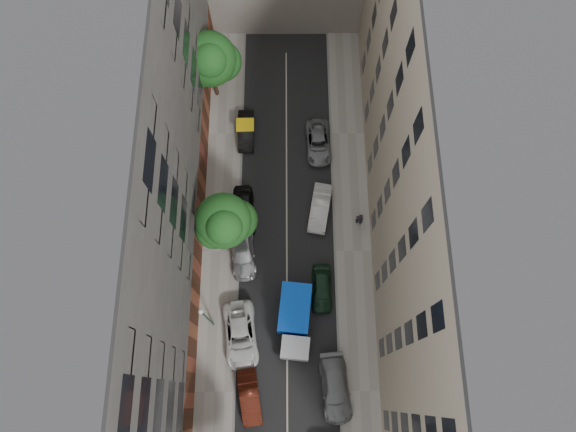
{
  "coord_description": "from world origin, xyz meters",
  "views": [
    {
      "loc": [
        0.06,
        -11.55,
        41.09
      ],
      "look_at": [
        0.1,
        1.0,
        6.0
      ],
      "focal_mm": 32.0,
      "sensor_mm": 36.0,
      "label": 1
    }
  ],
  "objects_px": {
    "car_right_4": "(318,143)",
    "pedestrian": "(359,219)",
    "car_left_2": "(241,335)",
    "lamp_post": "(206,317)",
    "car_right_3": "(320,208)",
    "car_left_5": "(246,131)",
    "tree_mid": "(225,223)",
    "car_right_2": "(322,289)",
    "car_left_3": "(243,252)",
    "tarp_truck": "(295,320)",
    "car_left_4": "(244,210)",
    "car_right_1": "(335,388)",
    "car_left_1": "(250,397)",
    "tree_far": "(211,61)"
  },
  "relations": [
    {
      "from": "car_left_1",
      "to": "car_left_4",
      "type": "xyz_separation_m",
      "value": [
        -0.8,
        14.8,
        0.07
      ]
    },
    {
      "from": "tarp_truck",
      "to": "car_right_4",
      "type": "relative_size",
      "value": 1.27
    },
    {
      "from": "car_left_1",
      "to": "car_left_2",
      "type": "distance_m",
      "value": 4.6
    },
    {
      "from": "car_right_4",
      "to": "tree_far",
      "type": "relative_size",
      "value": 0.61
    },
    {
      "from": "car_left_3",
      "to": "car_right_3",
      "type": "height_order",
      "value": "car_right_3"
    },
    {
      "from": "car_right_3",
      "to": "pedestrian",
      "type": "height_order",
      "value": "pedestrian"
    },
    {
      "from": "tarp_truck",
      "to": "car_right_4",
      "type": "bearing_deg",
      "value": 88.21
    },
    {
      "from": "car_left_1",
      "to": "tree_far",
      "type": "distance_m",
      "value": 27.07
    },
    {
      "from": "car_right_4",
      "to": "pedestrian",
      "type": "xyz_separation_m",
      "value": [
        3.22,
        -7.36,
        0.46
      ]
    },
    {
      "from": "car_left_3",
      "to": "tree_mid",
      "type": "distance_m",
      "value": 5.12
    },
    {
      "from": "lamp_post",
      "to": "tarp_truck",
      "type": "bearing_deg",
      "value": 0.86
    },
    {
      "from": "car_left_3",
      "to": "tree_far",
      "type": "xyz_separation_m",
      "value": [
        -2.7,
        15.27,
        4.45
      ]
    },
    {
      "from": "car_right_4",
      "to": "car_left_4",
      "type": "bearing_deg",
      "value": -137.97
    },
    {
      "from": "car_left_2",
      "to": "car_left_3",
      "type": "distance_m",
      "value": 6.67
    },
    {
      "from": "car_left_2",
      "to": "tree_mid",
      "type": "height_order",
      "value": "tree_mid"
    },
    {
      "from": "car_right_3",
      "to": "car_left_4",
      "type": "bearing_deg",
      "value": -168.39
    },
    {
      "from": "tarp_truck",
      "to": "pedestrian",
      "type": "bearing_deg",
      "value": 63.1
    },
    {
      "from": "car_right_4",
      "to": "tree_mid",
      "type": "distance_m",
      "value": 12.78
    },
    {
      "from": "car_left_5",
      "to": "lamp_post",
      "type": "xyz_separation_m",
      "value": [
        -2.2,
        -16.97,
        3.46
      ]
    },
    {
      "from": "car_right_2",
      "to": "lamp_post",
      "type": "relative_size",
      "value": 0.62
    },
    {
      "from": "car_left_2",
      "to": "car_right_3",
      "type": "distance_m",
      "value": 12.27
    },
    {
      "from": "car_left_4",
      "to": "tree_mid",
      "type": "relative_size",
      "value": 0.55
    },
    {
      "from": "car_right_3",
      "to": "tree_mid",
      "type": "height_order",
      "value": "tree_mid"
    },
    {
      "from": "car_left_5",
      "to": "car_right_1",
      "type": "height_order",
      "value": "car_right_1"
    },
    {
      "from": "car_right_1",
      "to": "car_right_2",
      "type": "height_order",
      "value": "car_right_1"
    },
    {
      "from": "car_right_1",
      "to": "pedestrian",
      "type": "relative_size",
      "value": 2.72
    },
    {
      "from": "car_left_5",
      "to": "tree_far",
      "type": "distance_m",
      "value": 6.63
    },
    {
      "from": "tree_far",
      "to": "car_left_4",
      "type": "bearing_deg",
      "value": -76.95
    },
    {
      "from": "car_left_3",
      "to": "tree_mid",
      "type": "height_order",
      "value": "tree_mid"
    },
    {
      "from": "car_left_3",
      "to": "car_right_1",
      "type": "height_order",
      "value": "car_right_1"
    },
    {
      "from": "car_left_4",
      "to": "car_right_2",
      "type": "xyz_separation_m",
      "value": [
        6.4,
        -6.66,
        -0.07
      ]
    },
    {
      "from": "car_left_4",
      "to": "car_left_5",
      "type": "relative_size",
      "value": 1.1
    },
    {
      "from": "car_left_1",
      "to": "car_right_1",
      "type": "distance_m",
      "value": 6.43
    },
    {
      "from": "car_left_3",
      "to": "car_right_3",
      "type": "distance_m",
      "value": 7.44
    },
    {
      "from": "car_left_2",
      "to": "car_right_4",
      "type": "bearing_deg",
      "value": 61.91
    },
    {
      "from": "car_left_5",
      "to": "car_left_2",
      "type": "bearing_deg",
      "value": -91.05
    },
    {
      "from": "car_right_2",
      "to": "pedestrian",
      "type": "bearing_deg",
      "value": 61.26
    },
    {
      "from": "car_left_2",
      "to": "lamp_post",
      "type": "bearing_deg",
      "value": 150.69
    },
    {
      "from": "car_left_5",
      "to": "tarp_truck",
      "type": "bearing_deg",
      "value": -77.09
    },
    {
      "from": "tarp_truck",
      "to": "car_right_2",
      "type": "bearing_deg",
      "value": 56.19
    },
    {
      "from": "tarp_truck",
      "to": "tree_far",
      "type": "xyz_separation_m",
      "value": [
        -6.9,
        20.95,
        3.71
      ]
    },
    {
      "from": "car_left_2",
      "to": "tree_far",
      "type": "distance_m",
      "value": 22.54
    },
    {
      "from": "car_left_1",
      "to": "car_left_5",
      "type": "relative_size",
      "value": 1.03
    },
    {
      "from": "tarp_truck",
      "to": "car_right_2",
      "type": "height_order",
      "value": "tarp_truck"
    },
    {
      "from": "car_left_5",
      "to": "car_right_2",
      "type": "xyz_separation_m",
      "value": [
        6.4,
        -14.26,
        0.02
      ]
    },
    {
      "from": "tree_far",
      "to": "lamp_post",
      "type": "distance_m",
      "value": 21.07
    },
    {
      "from": "car_left_4",
      "to": "car_right_1",
      "type": "relative_size",
      "value": 0.85
    },
    {
      "from": "car_left_4",
      "to": "tree_far",
      "type": "xyz_separation_m",
      "value": [
        -2.7,
        11.67,
        4.39
      ]
    },
    {
      "from": "pedestrian",
      "to": "car_right_4",
      "type": "bearing_deg",
      "value": -49.14
    },
    {
      "from": "car_right_3",
      "to": "car_left_3",
      "type": "bearing_deg",
      "value": -139.48
    }
  ]
}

